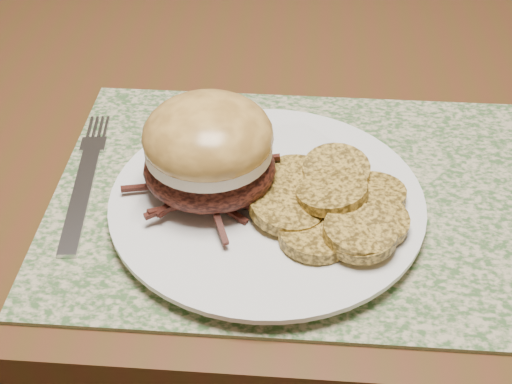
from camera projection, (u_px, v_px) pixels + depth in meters
The scene contains 6 objects.
dining_table at pixel (321, 115), 0.90m from camera, with size 1.50×0.90×0.75m.
placemat at pixel (300, 196), 0.65m from camera, with size 0.45×0.33×0.00m, color #416333.
dinner_plate at pixel (267, 204), 0.63m from camera, with size 0.26×0.26×0.02m, color white.
pork_sandwich at pixel (209, 150), 0.60m from camera, with size 0.12×0.11×0.09m.
roasted_potatoes at pixel (336, 208), 0.60m from camera, with size 0.14×0.16×0.04m.
fork at pixel (86, 178), 0.66m from camera, with size 0.04×0.20×0.00m.
Camera 1 is at (-0.03, -0.75, 1.18)m, focal length 50.00 mm.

